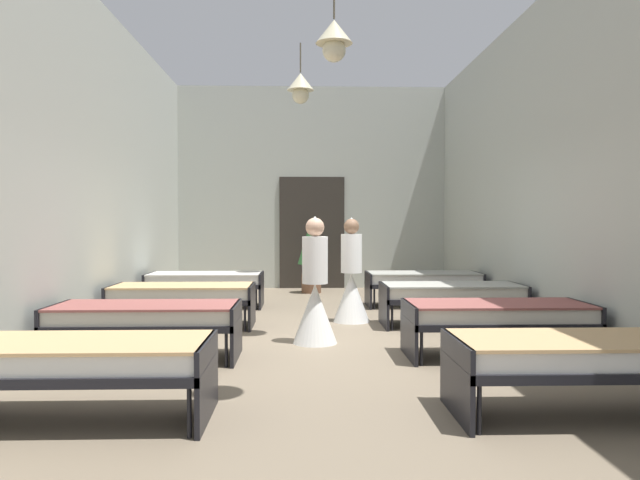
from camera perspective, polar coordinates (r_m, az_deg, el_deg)
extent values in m
cube|color=#7A6B56|center=(7.23, 0.02, -9.99)|extent=(6.36, 12.10, 0.10)
cube|color=#B2B7AD|center=(12.95, -0.79, 5.04)|extent=(6.16, 0.20, 4.35)
cube|color=#B2B7AD|center=(7.63, -23.12, 7.27)|extent=(0.20, 11.50, 4.35)
cube|color=#B2B7AD|center=(7.80, 22.62, 7.15)|extent=(0.20, 11.50, 4.35)
cube|color=#2D2823|center=(12.81, -0.78, 0.72)|extent=(1.40, 0.06, 2.40)
cone|color=beige|center=(7.44, 1.36, 19.39)|extent=(0.44, 0.44, 0.28)
sphere|color=beige|center=(7.38, 1.36, 17.76)|extent=(0.28, 0.28, 0.28)
cylinder|color=brown|center=(10.13, -1.89, 17.11)|extent=(0.02, 0.02, 0.48)
cone|color=beige|center=(10.03, -1.89, 14.96)|extent=(0.44, 0.44, 0.28)
sphere|color=beige|center=(9.98, -1.89, 13.74)|extent=(0.28, 0.28, 0.28)
cylinder|color=black|center=(4.13, -12.45, -15.85)|extent=(0.03, 0.03, 0.34)
cylinder|color=black|center=(4.81, -10.81, -13.31)|extent=(0.03, 0.03, 0.34)
cube|color=black|center=(4.64, -22.44, -11.35)|extent=(1.90, 0.84, 0.07)
cube|color=black|center=(4.43, -10.79, -13.06)|extent=(0.04, 0.84, 0.57)
cube|color=white|center=(4.62, -22.45, -10.08)|extent=(1.82, 0.78, 0.14)
cube|color=tan|center=(4.60, -22.47, -9.08)|extent=(1.86, 0.82, 0.02)
cylinder|color=black|center=(4.23, 15.05, -15.44)|extent=(0.03, 0.03, 0.34)
cylinder|color=black|center=(4.90, 12.55, -13.04)|extent=(0.03, 0.03, 0.34)
cube|color=black|center=(4.81, 23.94, -10.90)|extent=(1.90, 0.84, 0.07)
cube|color=black|center=(4.52, 12.96, -12.78)|extent=(0.04, 0.84, 0.57)
cube|color=white|center=(4.79, 23.96, -9.68)|extent=(1.82, 0.78, 0.14)
cube|color=tan|center=(4.77, 23.97, -8.71)|extent=(1.86, 0.82, 0.02)
cylinder|color=black|center=(6.40, -24.88, -9.67)|extent=(0.03, 0.03, 0.34)
cylinder|color=black|center=(7.05, -22.56, -8.59)|extent=(0.03, 0.03, 0.34)
cylinder|color=black|center=(5.95, -9.00, -10.40)|extent=(0.03, 0.03, 0.34)
cylinder|color=black|center=(6.65, -8.21, -9.11)|extent=(0.03, 0.03, 0.34)
cube|color=black|center=(6.42, -16.39, -7.68)|extent=(1.90, 0.84, 0.07)
cube|color=black|center=(6.73, -24.15, -8.09)|extent=(0.04, 0.84, 0.57)
cube|color=black|center=(6.27, -8.03, -8.68)|extent=(0.04, 0.84, 0.57)
cube|color=silver|center=(6.40, -16.40, -6.76)|extent=(1.82, 0.78, 0.14)
cube|color=#8C4C47|center=(6.39, -16.40, -6.03)|extent=(1.86, 0.82, 0.02)
cylinder|color=black|center=(6.02, 9.72, -10.26)|extent=(0.03, 0.03, 0.34)
cylinder|color=black|center=(6.71, 8.49, -9.01)|extent=(0.03, 0.03, 0.34)
cylinder|color=black|center=(6.58, 24.95, -9.35)|extent=(0.03, 0.03, 0.34)
cylinder|color=black|center=(7.22, 22.35, -8.35)|extent=(0.03, 0.03, 0.34)
cube|color=black|center=(6.54, 16.65, -7.51)|extent=(1.90, 0.84, 0.07)
cube|color=black|center=(6.33, 8.54, -8.58)|extent=(0.04, 0.84, 0.57)
cube|color=black|center=(6.91, 24.05, -7.84)|extent=(0.04, 0.84, 0.57)
cube|color=silver|center=(6.53, 16.65, -6.60)|extent=(1.82, 0.78, 0.14)
cube|color=#8C4C47|center=(6.52, 16.66, -5.88)|extent=(1.86, 0.82, 0.02)
cylinder|color=black|center=(8.15, -19.59, -7.18)|extent=(0.03, 0.03, 0.34)
cylinder|color=black|center=(8.83, -18.15, -6.49)|extent=(0.03, 0.03, 0.34)
cylinder|color=black|center=(7.80, -7.23, -7.50)|extent=(0.03, 0.03, 0.34)
cylinder|color=black|center=(8.51, -6.76, -6.73)|extent=(0.03, 0.03, 0.34)
cube|color=black|center=(8.25, -13.04, -5.59)|extent=(1.90, 0.84, 0.07)
cube|color=black|center=(8.49, -19.24, -6.03)|extent=(0.04, 0.84, 0.57)
cube|color=black|center=(8.13, -6.56, -6.29)|extent=(0.04, 0.84, 0.57)
cube|color=silver|center=(8.24, -13.05, -4.86)|extent=(1.82, 0.78, 0.14)
cube|color=tan|center=(8.23, -13.05, -4.30)|extent=(1.86, 0.82, 0.02)
cylinder|color=black|center=(7.86, 6.94, -7.43)|extent=(0.03, 0.03, 0.34)
cylinder|color=black|center=(8.56, 6.21, -6.68)|extent=(0.03, 0.03, 0.34)
cylinder|color=black|center=(8.30, 19.00, -7.02)|extent=(0.03, 0.03, 0.34)
cylinder|color=black|center=(8.97, 17.36, -6.36)|extent=(0.03, 0.03, 0.34)
cube|color=black|center=(8.35, 12.51, -5.50)|extent=(1.90, 0.84, 0.07)
cube|color=black|center=(8.18, 6.14, -6.24)|extent=(0.04, 0.84, 0.57)
cube|color=black|center=(8.64, 18.53, -5.90)|extent=(0.04, 0.84, 0.57)
cube|color=silver|center=(8.34, 12.51, -4.78)|extent=(1.82, 0.78, 0.14)
cube|color=#9E9E93|center=(8.33, 12.52, -4.22)|extent=(1.86, 0.82, 0.02)
cylinder|color=black|center=(9.96, -16.23, -5.56)|extent=(0.03, 0.03, 0.34)
cylinder|color=black|center=(10.65, -15.26, -5.08)|extent=(0.03, 0.03, 0.34)
cylinder|color=black|center=(9.68, -6.15, -5.71)|extent=(0.03, 0.03, 0.34)
cylinder|color=black|center=(10.39, -5.85, -5.20)|extent=(0.03, 0.03, 0.34)
cube|color=black|center=(10.11, -10.93, -4.25)|extent=(1.90, 0.84, 0.07)
cube|color=black|center=(10.31, -16.06, -4.66)|extent=(0.04, 0.84, 0.57)
cube|color=black|center=(10.01, -5.65, -4.79)|extent=(0.04, 0.84, 0.57)
cube|color=white|center=(10.10, -10.94, -3.65)|extent=(1.82, 0.78, 0.14)
cube|color=beige|center=(10.09, -10.94, -3.19)|extent=(1.86, 0.82, 0.02)
cylinder|color=black|center=(9.72, 5.24, -5.68)|extent=(0.03, 0.03, 0.34)
cylinder|color=black|center=(10.43, 4.75, -5.18)|extent=(0.03, 0.03, 0.34)
cylinder|color=black|center=(10.08, 15.15, -5.46)|extent=(0.03, 0.03, 0.34)
cylinder|color=black|center=(10.77, 14.03, -5.00)|extent=(0.03, 0.03, 0.34)
cube|color=black|center=(10.19, 9.87, -4.20)|extent=(1.90, 0.84, 0.07)
cube|color=black|center=(10.05, 4.65, -4.76)|extent=(0.04, 0.84, 0.57)
cube|color=black|center=(10.43, 14.89, -4.58)|extent=(0.04, 0.84, 0.57)
cube|color=white|center=(10.18, 9.87, -3.61)|extent=(1.82, 0.78, 0.14)
cube|color=#9E9E93|center=(10.17, 9.87, -3.15)|extent=(1.86, 0.82, 0.02)
cone|color=white|center=(8.50, 3.03, -5.51)|extent=(0.52, 0.52, 0.70)
cylinder|color=white|center=(8.44, 3.04, -1.30)|extent=(0.30, 0.30, 0.55)
sphere|color=#846047|center=(8.43, 3.04, 1.32)|extent=(0.22, 0.22, 0.22)
cone|color=white|center=(8.43, 3.04, 1.84)|extent=(0.18, 0.18, 0.10)
cone|color=white|center=(6.99, -0.49, -7.06)|extent=(0.52, 0.52, 0.70)
cylinder|color=white|center=(6.93, -0.49, -1.94)|extent=(0.30, 0.30, 0.55)
sphere|color=tan|center=(6.91, -0.49, 1.25)|extent=(0.22, 0.22, 0.22)
cone|color=white|center=(6.91, -0.49, 1.89)|extent=(0.18, 0.18, 0.10)
cylinder|color=brown|center=(11.99, -0.84, -4.18)|extent=(0.40, 0.40, 0.38)
cylinder|color=brown|center=(11.96, -0.84, -2.79)|extent=(0.06, 0.06, 0.20)
cone|color=#2D6633|center=(11.93, -0.84, -0.10)|extent=(0.55, 0.55, 0.93)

